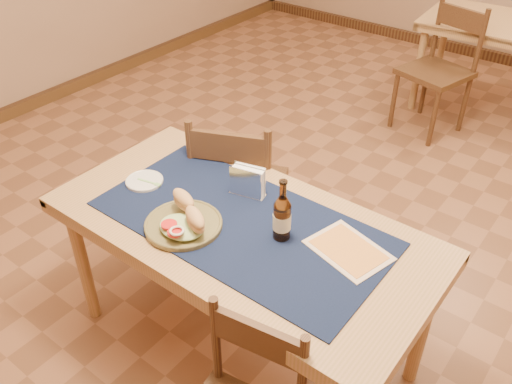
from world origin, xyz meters
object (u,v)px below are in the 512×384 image
Objects in this scene: chair_main_far at (238,188)px; beer_bottle at (282,217)px; sandwich_plate at (184,221)px; main_table at (241,239)px; napkin_holder at (248,182)px.

beer_bottle is at bearing -36.74° from chair_main_far.
sandwich_plate is at bearing -150.28° from beer_bottle.
main_table is 0.25m from napkin_holder.
beer_bottle is at bearing -26.75° from napkin_holder.
sandwich_plate is (-0.16, -0.16, 0.12)m from main_table.
beer_bottle reaches higher than napkin_holder.
sandwich_plate is at bearing -99.91° from napkin_holder.
chair_main_far is 5.74× the size of napkin_holder.
chair_main_far is at bearing 135.76° from napkin_holder.
chair_main_far is 0.80m from beer_bottle.
sandwich_plate is at bearing -68.99° from chair_main_far.
sandwich_plate is 1.89× the size of napkin_holder.
main_table is 0.26m from beer_bottle.
beer_bottle reaches higher than sandwich_plate.
beer_bottle is (0.34, 0.19, 0.07)m from sandwich_plate.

